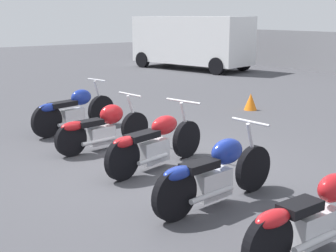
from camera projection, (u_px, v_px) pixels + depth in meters
ground_plane at (165, 166)px, 7.49m from camera, size 60.00×60.00×0.00m
motorcycle_slot_0 at (74, 110)px, 9.60m from camera, size 0.67×2.03×1.03m
motorcycle_slot_1 at (103, 127)px, 8.35m from camera, size 0.65×1.95×0.95m
motorcycle_slot_2 at (155, 142)px, 7.28m from camera, size 0.78×2.09×1.00m
motorcycle_slot_3 at (215, 172)px, 5.86m from camera, size 0.61×2.09×1.00m
motorcycle_slot_4 at (317, 215)px, 4.70m from camera, size 0.55×2.17×0.97m
parked_van at (191, 40)px, 20.65m from camera, size 5.69×3.09×2.30m
traffic_cone_far at (251, 102)px, 11.87m from camera, size 0.33×0.33×0.43m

